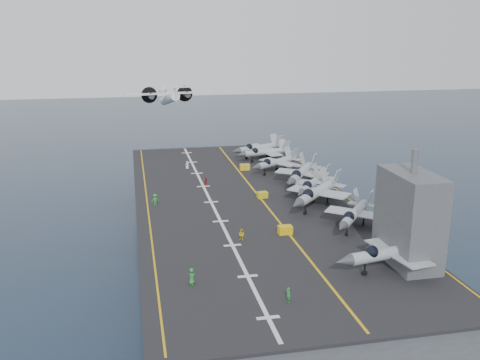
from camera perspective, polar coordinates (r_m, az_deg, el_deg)
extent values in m
plane|color=#142135|center=(98.52, 0.47, -7.92)|extent=(500.00, 500.00, 0.00)
cube|color=#56595E|center=(96.64, 0.48, -5.20)|extent=(36.00, 90.00, 10.00)
cube|color=black|center=(94.91, 0.48, -2.27)|extent=(38.00, 92.00, 0.40)
cube|color=gold|center=(95.49, 2.25, -2.03)|extent=(0.35, 90.00, 0.02)
cube|color=silver|center=(93.83, -3.10, -2.36)|extent=(0.50, 90.00, 0.02)
cube|color=gold|center=(92.96, -9.83, -2.75)|extent=(0.25, 90.00, 0.02)
cube|color=gold|center=(100.18, 10.89, -1.45)|extent=(0.25, 90.00, 0.02)
imported|color=#268C33|center=(64.34, -5.16, -10.19)|extent=(1.20, 1.42, 2.01)
imported|color=yellow|center=(76.71, 0.17, -5.86)|extent=(1.22, 1.22, 1.72)
imported|color=green|center=(92.75, -9.04, -2.10)|extent=(1.41, 1.12, 2.06)
imported|color=red|center=(103.63, -3.67, -0.14)|extent=(1.11, 1.24, 1.73)
imported|color=white|center=(116.38, -5.65, 1.59)|extent=(1.14, 0.84, 1.76)
imported|color=#258A36|center=(60.48, 5.19, -12.10)|extent=(1.04, 1.25, 1.77)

